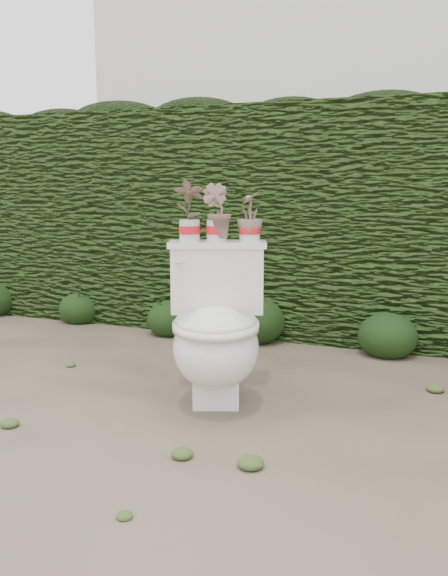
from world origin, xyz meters
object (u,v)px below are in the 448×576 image
at_px(potted_plant_right, 250,218).
at_px(potted_plant_left, 189,212).
at_px(potted_plant_center, 217,214).
at_px(toilet, 216,332).

bearing_deg(potted_plant_right, potted_plant_left, -89.48).
bearing_deg(potted_plant_center, potted_plant_left, 30.51).
bearing_deg(potted_plant_center, potted_plant_right, -149.49).
xyz_separation_m(potted_plant_center, potted_plant_right, (0.16, 0.06, -0.02)).
height_order(toilet, potted_plant_left, potted_plant_left).
bearing_deg(potted_plant_right, toilet, -34.30).
bearing_deg(potted_plant_left, potted_plant_right, -163.86).
xyz_separation_m(toilet, potted_plant_left, (-0.22, 0.17, 0.57)).
distance_m(potted_plant_left, potted_plant_right, 0.31).
height_order(potted_plant_left, potted_plant_center, potted_plant_left).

